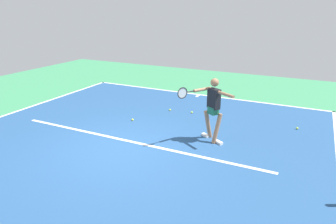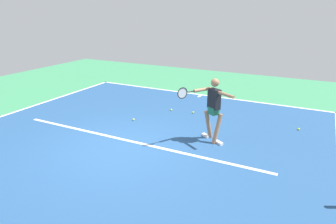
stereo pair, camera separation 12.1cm
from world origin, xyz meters
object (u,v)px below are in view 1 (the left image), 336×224
tennis_ball_near_service_line (192,112)px  tennis_player (213,106)px  tennis_ball_by_baseline (133,120)px  tennis_ball_near_player (170,110)px  tennis_ball_far_corner (297,128)px

tennis_ball_near_service_line → tennis_player: bearing=125.1°
tennis_player → tennis_ball_by_baseline: tennis_player is taller
tennis_ball_near_service_line → tennis_ball_near_player: size_ratio=1.00×
tennis_ball_near_service_line → tennis_ball_near_player: 0.79m
tennis_ball_by_baseline → tennis_ball_near_player: same height
tennis_ball_by_baseline → tennis_ball_near_service_line: bearing=-133.5°
tennis_player → tennis_ball_by_baseline: (2.72, -0.34, -0.95)m
tennis_ball_by_baseline → tennis_ball_near_player: 1.55m
tennis_player → tennis_ball_near_service_line: bearing=-23.7°
tennis_ball_by_baseline → tennis_ball_far_corner: bearing=-162.1°
tennis_ball_by_baseline → tennis_ball_near_player: (-0.65, -1.41, 0.00)m
tennis_player → tennis_ball_far_corner: 2.93m
tennis_ball_far_corner → tennis_ball_by_baseline: bearing=17.9°
tennis_ball_by_baseline → tennis_ball_near_player: size_ratio=1.00×
tennis_ball_near_player → tennis_ball_far_corner: size_ratio=1.00×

